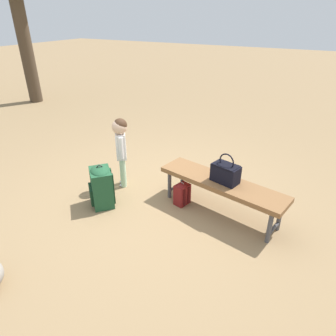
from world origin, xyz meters
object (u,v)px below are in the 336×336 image
at_px(backpack_large, 101,185).
at_px(park_bench, 221,185).
at_px(child_standing, 121,142).
at_px(handbag, 226,172).
at_px(backpack_small, 182,193).

bearing_deg(backpack_large, park_bench, -158.25).
bearing_deg(child_standing, backpack_large, 95.83).
bearing_deg(handbag, backpack_large, 21.33).
bearing_deg(backpack_large, backpack_small, -150.95).
bearing_deg(park_bench, handbag, -177.64).
xyz_separation_m(backpack_large, backpack_small, (-0.91, -0.50, -0.12)).
xyz_separation_m(handbag, child_standing, (1.49, 0.02, 0.10)).
xyz_separation_m(park_bench, handbag, (-0.03, -0.00, 0.18)).
bearing_deg(child_standing, park_bench, -179.11).
relative_size(park_bench, handbag, 4.48).
distance_m(backpack_large, backpack_small, 1.04).
bearing_deg(backpack_small, park_bench, -173.51).
bearing_deg(park_bench, backpack_small, 6.49).
bearing_deg(handbag, child_standing, 0.92).
bearing_deg(handbag, backpack_small, 6.23).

